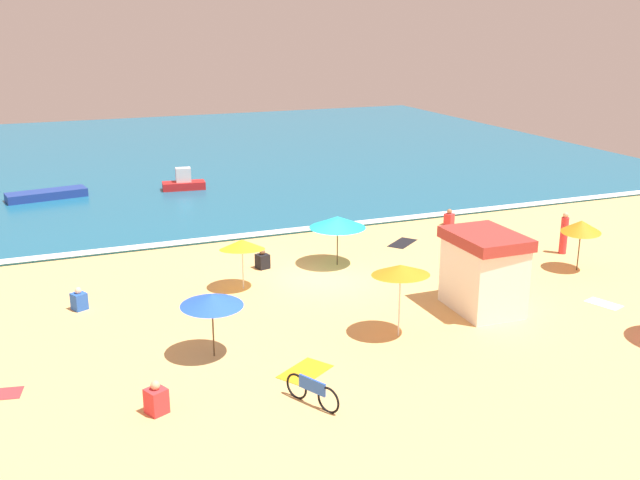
{
  "coord_description": "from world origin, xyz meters",
  "views": [
    {
      "loc": [
        -9.94,
        -24.7,
        9.58
      ],
      "look_at": [
        0.81,
        2.2,
        0.8
      ],
      "focal_mm": 41.18,
      "sensor_mm": 36.0,
      "label": 1
    }
  ],
  "objects": [
    {
      "name": "ground_plane",
      "position": [
        0.0,
        0.0,
        0.0
      ],
      "size": [
        60.0,
        60.0,
        0.0
      ],
      "primitive_type": "plane",
      "color": "#E5B26B"
    },
    {
      "name": "ocean_water",
      "position": [
        0.0,
        28.0,
        0.05
      ],
      "size": [
        60.0,
        44.0,
        0.1
      ],
      "primitive_type": "cube",
      "color": "#196084",
      "rests_on": "ground_plane"
    },
    {
      "name": "wave_breaker_foam",
      "position": [
        0.0,
        6.3,
        0.1
      ],
      "size": [
        57.0,
        0.7,
        0.01
      ],
      "primitive_type": "cube",
      "color": "white",
      "rests_on": "ocean_water"
    },
    {
      "name": "lifeguard_cabana",
      "position": [
        3.88,
        -5.03,
        1.39
      ],
      "size": [
        2.08,
        2.81,
        2.73
      ],
      "color": "white",
      "rests_on": "ground_plane"
    },
    {
      "name": "beach_umbrella_0",
      "position": [
        -5.51,
        -5.18,
        1.77
      ],
      "size": [
        2.45,
        2.45,
        1.98
      ],
      "color": "#4C3823",
      "rests_on": "ground_plane"
    },
    {
      "name": "beach_umbrella_1",
      "position": [
        0.24,
        -5.9,
        2.18
      ],
      "size": [
        1.95,
        1.97,
        2.41
      ],
      "color": "silver",
      "rests_on": "ground_plane"
    },
    {
      "name": "beach_umbrella_2",
      "position": [
        9.73,
        -2.97,
        1.8
      ],
      "size": [
        2.19,
        2.19,
        2.11
      ],
      "color": "#4C3823",
      "rests_on": "ground_plane"
    },
    {
      "name": "beach_umbrella_4",
      "position": [
        1.16,
        1.18,
        1.8
      ],
      "size": [
        2.38,
        2.38,
        2.03
      ],
      "color": "#4C3823",
      "rests_on": "ground_plane"
    },
    {
      "name": "beach_umbrella_5",
      "position": [
        -3.13,
        -0.03,
        1.7
      ],
      "size": [
        2.07,
        2.09,
        1.98
      ],
      "color": "silver",
      "rests_on": "ground_plane"
    },
    {
      "name": "parked_bicycle",
      "position": [
        -3.85,
        -8.92,
        0.38
      ],
      "size": [
        0.88,
        1.65,
        0.76
      ],
      "color": "black",
      "rests_on": "ground_plane"
    },
    {
      "name": "beachgoer_0",
      "position": [
        -7.65,
        -7.84,
        0.37
      ],
      "size": [
        0.63,
        0.63,
        0.9
      ],
      "color": "red",
      "rests_on": "ground_plane"
    },
    {
      "name": "beachgoer_1",
      "position": [
        6.34,
        -0.78,
        0.8
      ],
      "size": [
        0.48,
        0.48,
        1.71
      ],
      "color": "black",
      "rests_on": "ground_plane"
    },
    {
      "name": "beachgoer_3",
      "position": [
        8.51,
        4.66,
        0.34
      ],
      "size": [
        0.52,
        0.52,
        0.8
      ],
      "color": "red",
      "rests_on": "ground_plane"
    },
    {
      "name": "beachgoer_4",
      "position": [
        -1.78,
        1.89,
        0.33
      ],
      "size": [
        0.56,
        0.56,
        0.8
      ],
      "color": "black",
      "rests_on": "ground_plane"
    },
    {
      "name": "beachgoer_5",
      "position": [
        -8.91,
        0.08,
        0.33
      ],
      "size": [
        0.59,
        0.59,
        0.81
      ],
      "color": "blue",
      "rests_on": "ground_plane"
    },
    {
      "name": "beachgoer_7",
      "position": [
        10.63,
        -0.99,
        0.86
      ],
      "size": [
        0.44,
        0.44,
        1.81
      ],
      "color": "red",
      "rests_on": "ground_plane"
    },
    {
      "name": "beach_towel_0",
      "position": [
        5.02,
        2.84,
        0.01
      ],
      "size": [
        1.77,
        1.62,
        0.01
      ],
      "color": "black",
      "rests_on": "ground_plane"
    },
    {
      "name": "beach_towel_1",
      "position": [
        -3.37,
        -7.14,
        0.01
      ],
      "size": [
        1.81,
        1.63,
        0.01
      ],
      "color": "orange",
      "rests_on": "ground_plane"
    },
    {
      "name": "beach_towel_2",
      "position": [
        8.16,
        -6.2,
        0.01
      ],
      "size": [
        0.99,
        1.33,
        0.01
      ],
      "color": "white",
      "rests_on": "ground_plane"
    },
    {
      "name": "beach_towel_3",
      "position": [
        -11.37,
        -5.33,
        0.01
      ],
      "size": [
        1.23,
        0.9,
        0.01
      ],
      "color": "red",
      "rests_on": "ground_plane"
    },
    {
      "name": "small_boat_0",
      "position": [
        -1.88,
        16.63,
        0.5
      ],
      "size": [
        2.5,
        1.22,
        1.27
      ],
      "color": "red",
      "rests_on": "ocean_water"
    },
    {
      "name": "small_boat_1",
      "position": [
        -9.33,
        17.18,
        0.32
      ],
      "size": [
        4.34,
        1.95,
        0.45
      ],
      "color": "navy",
      "rests_on": "ocean_water"
    }
  ]
}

